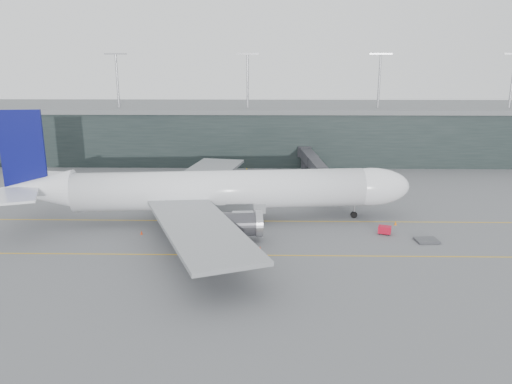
{
  "coord_description": "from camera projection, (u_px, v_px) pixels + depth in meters",
  "views": [
    {
      "loc": [
        9.94,
        -88.07,
        27.63
      ],
      "look_at": [
        8.27,
        -4.0,
        5.33
      ],
      "focal_mm": 35.0,
      "sensor_mm": 36.0,
      "label": 1
    }
  ],
  "objects": [
    {
      "name": "ground",
      "position": [
        212.0,
        214.0,
        92.39
      ],
      "size": [
        320.0,
        320.0,
        0.0
      ],
      "primitive_type": "plane",
      "color": "#5D5E63",
      "rests_on": "ground"
    },
    {
      "name": "uld_a",
      "position": [
        199.0,
        194.0,
        102.36
      ],
      "size": [
        2.44,
        2.2,
        1.83
      ],
      "rotation": [
        0.0,
        0.0,
        -0.35
      ],
      "color": "#3A3A3F",
      "rests_on": "ground"
    },
    {
      "name": "cone_wing_stbd",
      "position": [
        260.0,
        248.0,
        74.64
      ],
      "size": [
        0.42,
        0.42,
        0.67
      ],
      "primitive_type": "cone",
      "color": "red",
      "rests_on": "ground"
    },
    {
      "name": "jet_bridge",
      "position": [
        318.0,
        166.0,
        112.82
      ],
      "size": [
        5.89,
        42.79,
        5.91
      ],
      "rotation": [
        0.0,
        0.0,
        0.07
      ],
      "color": "#2F2F34",
      "rests_on": "ground"
    },
    {
      "name": "uld_c",
      "position": [
        210.0,
        194.0,
        102.71
      ],
      "size": [
        2.31,
        2.11,
        1.7
      ],
      "rotation": [
        0.0,
        0.0,
        -0.4
      ],
      "color": "#3A3A3F",
      "rests_on": "ground"
    },
    {
      "name": "main_aircraft",
      "position": [
        218.0,
        191.0,
        86.8
      ],
      "size": [
        70.93,
        66.32,
        19.88
      ],
      "rotation": [
        0.0,
        0.0,
        0.1
      ],
      "color": "white",
      "rests_on": "ground"
    },
    {
      "name": "cone_tail",
      "position": [
        141.0,
        233.0,
        81.46
      ],
      "size": [
        0.41,
        0.41,
        0.65
      ],
      "primitive_type": "cone",
      "color": "red",
      "rests_on": "ground"
    },
    {
      "name": "taxiline_lead_main",
      "position": [
        244.0,
        187.0,
        111.62
      ],
      "size": [
        0.25,
        60.0,
        0.02
      ],
      "primitive_type": "cube",
      "color": "gold",
      "rests_on": "ground"
    },
    {
      "name": "taxiline_a",
      "position": [
        209.0,
        221.0,
        88.52
      ],
      "size": [
        160.0,
        0.25,
        0.02
      ],
      "primitive_type": "cube",
      "color": "gold",
      "rests_on": "ground"
    },
    {
      "name": "uld_b",
      "position": [
        203.0,
        192.0,
        104.28
      ],
      "size": [
        2.27,
        2.0,
        1.75
      ],
      "rotation": [
        0.0,
        0.0,
        -0.28
      ],
      "color": "#3A3A3F",
      "rests_on": "ground"
    },
    {
      "name": "baggage_dolly",
      "position": [
        427.0,
        240.0,
        78.33
      ],
      "size": [
        3.68,
        3.07,
        0.34
      ],
      "primitive_type": "cube",
      "rotation": [
        0.0,
        0.0,
        0.1
      ],
      "color": "#3B3C40",
      "rests_on": "ground"
    },
    {
      "name": "gse_cart",
      "position": [
        385.0,
        230.0,
        81.52
      ],
      "size": [
        2.33,
        1.88,
        1.38
      ],
      "rotation": [
        0.0,
        0.0,
        -0.34
      ],
      "color": "red",
      "rests_on": "ground"
    },
    {
      "name": "terminal",
      "position": [
        232.0,
        130.0,
        146.48
      ],
      "size": [
        240.0,
        36.0,
        29.0
      ],
      "color": "black",
      "rests_on": "ground"
    },
    {
      "name": "cone_nose",
      "position": [
        396.0,
        223.0,
        86.13
      ],
      "size": [
        0.47,
        0.47,
        0.75
      ],
      "primitive_type": "cone",
      "color": "orange",
      "rests_on": "ground"
    },
    {
      "name": "taxiline_b",
      "position": [
        197.0,
        255.0,
        73.06
      ],
      "size": [
        160.0,
        0.25,
        0.02
      ],
      "primitive_type": "cube",
      "color": "gold",
      "rests_on": "ground"
    },
    {
      "name": "cone_wing_port",
      "position": [
        252.0,
        196.0,
        103.05
      ],
      "size": [
        0.5,
        0.5,
        0.79
      ],
      "primitive_type": "cone",
      "color": "#D5440B",
      "rests_on": "ground"
    }
  ]
}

